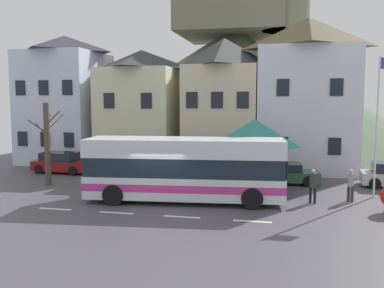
% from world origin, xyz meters
% --- Properties ---
extents(ground_plane, '(40.00, 60.00, 0.07)m').
position_xyz_m(ground_plane, '(0.00, -0.00, -0.03)').
color(ground_plane, '#4C494F').
extents(townhouse_00, '(5.77, 6.37, 10.15)m').
position_xyz_m(townhouse_00, '(-11.68, 12.15, 5.07)').
color(townhouse_00, silver).
rests_on(townhouse_00, ground_plane).
extents(townhouse_01, '(5.60, 6.10, 8.84)m').
position_xyz_m(townhouse_01, '(-5.12, 12.02, 4.42)').
color(townhouse_01, beige).
rests_on(townhouse_01, ground_plane).
extents(townhouse_02, '(5.18, 6.46, 9.56)m').
position_xyz_m(townhouse_02, '(1.26, 12.20, 4.78)').
color(townhouse_02, beige).
rests_on(townhouse_02, ground_plane).
extents(townhouse_03, '(6.61, 5.68, 10.70)m').
position_xyz_m(townhouse_03, '(7.23, 11.81, 5.35)').
color(townhouse_03, silver).
rests_on(townhouse_03, ground_plane).
extents(hilltop_castle, '(42.70, 42.70, 21.68)m').
position_xyz_m(hilltop_castle, '(-0.23, 30.32, 7.08)').
color(hilltop_castle, '#5A6B52').
rests_on(hilltop_castle, ground_plane).
extents(transit_bus, '(9.88, 3.56, 3.12)m').
position_xyz_m(transit_bus, '(0.97, 0.93, 1.57)').
color(transit_bus, silver).
rests_on(transit_bus, ground_plane).
extents(bus_shelter, '(3.60, 3.60, 3.95)m').
position_xyz_m(bus_shelter, '(4.12, 4.46, 3.16)').
color(bus_shelter, '#473D33').
rests_on(bus_shelter, ground_plane).
extents(parked_car_01, '(4.04, 2.05, 1.41)m').
position_xyz_m(parked_car_01, '(-9.27, 7.07, 0.68)').
color(parked_car_01, maroon).
rests_on(parked_car_01, ground_plane).
extents(parked_car_02, '(4.34, 2.16, 1.23)m').
position_xyz_m(parked_car_02, '(5.63, 6.55, 0.61)').
color(parked_car_02, '#2F593A').
rests_on(parked_car_02, ground_plane).
extents(parked_car_03, '(4.19, 2.19, 1.38)m').
position_xyz_m(parked_car_03, '(-3.57, 6.39, 0.67)').
color(parked_car_03, slate).
rests_on(parked_car_03, ground_plane).
extents(pedestrian_00, '(0.31, 0.31, 1.62)m').
position_xyz_m(pedestrian_00, '(8.96, 2.60, 0.91)').
color(pedestrian_00, '#38332D').
rests_on(pedestrian_00, ground_plane).
extents(pedestrian_01, '(0.31, 0.30, 1.55)m').
position_xyz_m(pedestrian_01, '(4.83, 2.55, 0.91)').
color(pedestrian_01, black).
rests_on(pedestrian_01, ground_plane).
extents(pedestrian_02, '(0.34, 0.34, 1.67)m').
position_xyz_m(pedestrian_02, '(7.13, 1.88, 1.00)').
color(pedestrian_02, black).
rests_on(pedestrian_02, ground_plane).
extents(pedestrian_03, '(0.29, 0.29, 1.53)m').
position_xyz_m(pedestrian_03, '(5.67, 2.77, 0.88)').
color(pedestrian_03, '#38332D').
rests_on(pedestrian_03, ground_plane).
extents(public_bench, '(1.79, 0.48, 0.87)m').
position_xyz_m(public_bench, '(5.84, 6.33, 0.48)').
color(public_bench, brown).
rests_on(public_bench, ground_plane).
extents(flagpole, '(0.95, 0.10, 7.17)m').
position_xyz_m(flagpole, '(10.37, 3.85, 4.15)').
color(flagpole, silver).
rests_on(flagpole, ground_plane).
extents(bare_tree_01, '(2.04, 1.43, 4.85)m').
position_xyz_m(bare_tree_01, '(-7.84, 3.05, 2.50)').
color(bare_tree_01, brown).
rests_on(bare_tree_01, ground_plane).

